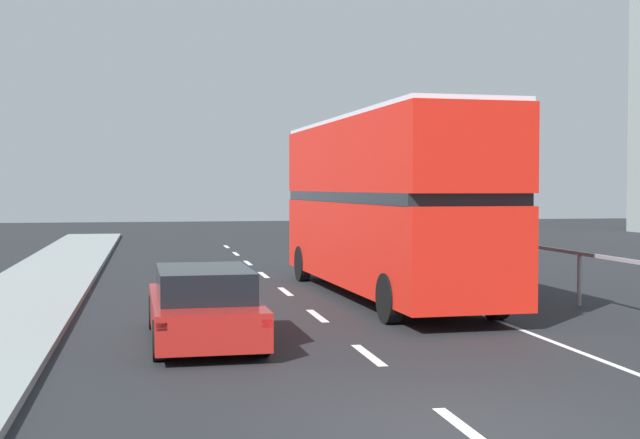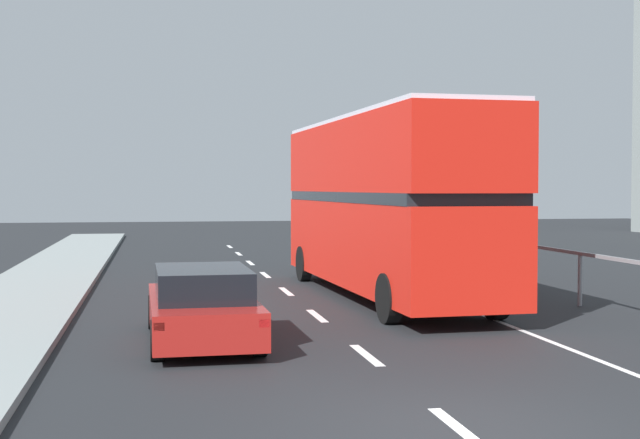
{
  "view_description": "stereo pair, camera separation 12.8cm",
  "coord_description": "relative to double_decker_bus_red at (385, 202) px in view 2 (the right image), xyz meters",
  "views": [
    {
      "loc": [
        -3.44,
        -9.19,
        2.69
      ],
      "look_at": [
        0.23,
        9.46,
        1.98
      ],
      "focal_mm": 48.91,
      "sensor_mm": 36.0,
      "label": 1
    },
    {
      "loc": [
        -3.31,
        -9.22,
        2.69
      ],
      "look_at": [
        0.23,
        9.46,
        1.98
      ],
      "focal_mm": 48.91,
      "sensor_mm": 36.0,
      "label": 2
    }
  ],
  "objects": [
    {
      "name": "lane_paint_markings",
      "position": [
        0.01,
        -2.42,
        -2.34
      ],
      "size": [
        3.58,
        46.0,
        0.01
      ],
      "color": "silver",
      "rests_on": "ground"
    },
    {
      "name": "double_decker_bus_red",
      "position": [
        0.0,
        0.0,
        0.0
      ],
      "size": [
        2.93,
        11.12,
        4.38
      ],
      "rotation": [
        0.0,
        0.0,
        0.04
      ],
      "color": "red",
      "rests_on": "ground"
    },
    {
      "name": "bridge_side_railing",
      "position": [
        3.97,
        -2.27,
        -1.35
      ],
      "size": [
        0.1,
        42.0,
        1.23
      ],
      "color": "gray",
      "rests_on": "ground"
    },
    {
      "name": "hatchback_car_near",
      "position": [
        -4.7,
        -5.34,
        -1.71
      ],
      "size": [
        1.87,
        4.56,
        1.3
      ],
      "rotation": [
        0.0,
        0.0,
        0.02
      ],
      "color": "maroon",
      "rests_on": "ground"
    },
    {
      "name": "ground_plane",
      "position": [
        -2.18,
        -11.27,
        -2.39
      ],
      "size": [
        74.1,
        120.0,
        0.1
      ],
      "primitive_type": "cube",
      "color": "black"
    }
  ]
}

